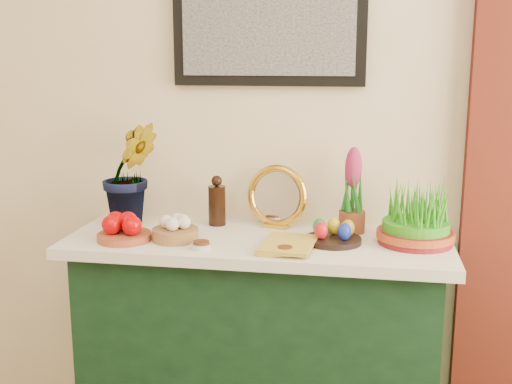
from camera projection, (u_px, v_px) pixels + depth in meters
sideboard at (258, 353)px, 2.46m from camera, size 1.30×0.45×0.85m
tablecloth at (258, 242)px, 2.37m from camera, size 1.40×0.55×0.04m
hyacinth_green at (130, 157)px, 2.50m from camera, size 0.35×0.34×0.54m
apple_bowl at (124, 229)px, 2.31m from camera, size 0.22×0.22×0.10m
garlic_basket at (175, 230)px, 2.31m from camera, size 0.21×0.21×0.09m
vinegar_cruet at (217, 203)px, 2.52m from camera, size 0.07×0.07×0.20m
mirror at (277, 197)px, 2.48m from camera, size 0.25×0.10×0.25m
book at (263, 242)px, 2.24m from camera, size 0.18×0.25×0.03m
spice_dish_left at (201, 245)px, 2.22m from camera, size 0.07×0.07×0.03m
spice_dish_right at (285, 251)px, 2.16m from camera, size 0.06×0.06×0.03m
egg_plate at (333, 235)px, 2.29m from camera, size 0.21×0.21×0.08m
hyacinth_pink at (353, 194)px, 2.40m from camera, size 0.10×0.10×0.33m
wheatgrass_sabzeh at (416, 217)px, 2.26m from camera, size 0.27×0.27×0.22m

